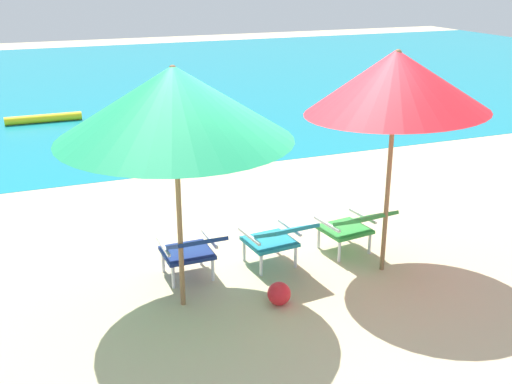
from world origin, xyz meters
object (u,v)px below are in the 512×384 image
Objects in this scene: lounge_chair_center at (277,237)px; beach_umbrella_right at (396,81)px; lounge_chair_right at (354,225)px; beach_umbrella_left at (174,103)px; beach_ball at (279,294)px; swim_buoy at (44,118)px; lounge_chair_left at (191,249)px.

lounge_chair_center is 2.08m from beach_umbrella_right.
lounge_chair_right is 1.77m from beach_umbrella_right.
lounge_chair_center and lounge_chair_right have the same top height.
lounge_chair_right is 2.73m from beach_umbrella_left.
swim_buoy is at bearing 100.51° from beach_ball.
lounge_chair_right is at bearing -1.96° from lounge_chair_left.
beach_umbrella_right is (3.04, -8.67, 2.02)m from swim_buoy.
lounge_chair_left is (0.98, -8.19, 0.31)m from swim_buoy.
swim_buoy is 8.85m from beach_umbrella_left.
lounge_chair_center is (1.94, -8.26, 0.31)m from swim_buoy.
lounge_chair_center is at bearing 68.19° from beach_ball.
lounge_chair_left is 0.96× the size of lounge_chair_center.
beach_umbrella_left is 10.15× the size of beach_ball.
lounge_chair_center is 3.87× the size of beach_ball.
lounge_chair_left is at bearing 132.11° from beach_ball.
beach_umbrella_left is 2.28m from beach_umbrella_right.
beach_umbrella_left is at bearing -84.95° from swim_buoy.
lounge_chair_center reaches higher than swim_buoy.
lounge_chair_center is 0.38× the size of beach_umbrella_left.
beach_umbrella_right is at bearing -20.70° from lounge_chair_center.
beach_umbrella_left is at bearing -163.90° from lounge_chair_center.
swim_buoy is at bearing 109.36° from lounge_chair_right.
beach_umbrella_left reaches higher than swim_buoy.
lounge_chair_right is 0.35× the size of beach_umbrella_right.
lounge_chair_center is 0.99× the size of lounge_chair_right.
lounge_chair_center is (0.96, -0.06, 0.00)m from lounge_chair_left.
lounge_chair_left is 0.33× the size of beach_umbrella_right.
lounge_chair_left is 0.36× the size of beach_umbrella_left.
lounge_chair_center is at bearing 16.10° from beach_umbrella_left.
lounge_chair_left and lounge_chair_center have the same top height.
swim_buoy is 6.70× the size of beach_ball.
lounge_chair_left is at bearing 178.04° from lounge_chair_right.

